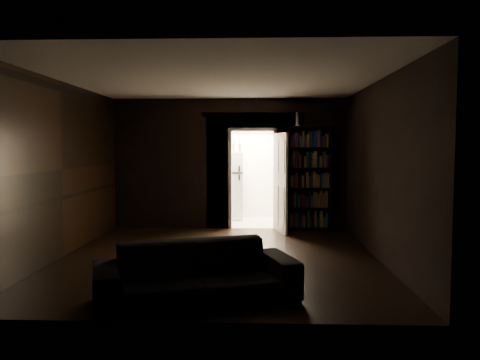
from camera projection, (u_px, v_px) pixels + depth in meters
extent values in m
plane|color=black|center=(219.00, 258.00, 7.43)|extent=(5.50, 5.50, 0.00)
cube|color=black|center=(173.00, 164.00, 10.17)|extent=(2.55, 0.10, 2.80)
cube|color=black|center=(309.00, 164.00, 10.06)|extent=(1.55, 0.10, 2.80)
cube|color=black|center=(253.00, 115.00, 10.03)|extent=(0.90, 0.10, 0.70)
cube|color=black|center=(62.00, 170.00, 7.42)|extent=(0.02, 5.50, 2.80)
cube|color=black|center=(380.00, 170.00, 7.24)|extent=(0.02, 5.50, 2.80)
cube|color=black|center=(196.00, 183.00, 4.59)|extent=(5.00, 0.02, 2.80)
cube|color=beige|center=(218.00, 80.00, 7.23)|extent=(5.00, 5.50, 0.02)
cube|color=silver|center=(252.00, 180.00, 10.07)|extent=(1.04, 0.06, 2.17)
cube|color=beige|center=(253.00, 224.00, 11.05)|extent=(2.20, 1.80, 0.10)
cube|color=white|center=(253.00, 169.00, 11.81)|extent=(2.20, 0.10, 2.40)
cube|color=white|center=(208.00, 171.00, 11.00)|extent=(0.10, 1.60, 2.40)
cube|color=white|center=(298.00, 171.00, 10.93)|extent=(0.10, 1.60, 2.40)
cube|color=white|center=(253.00, 117.00, 10.88)|extent=(2.20, 1.80, 0.10)
cube|color=#C36A69|center=(253.00, 129.00, 11.68)|extent=(2.00, 0.04, 0.26)
imported|color=black|center=(197.00, 264.00, 5.31)|extent=(2.46, 1.67, 0.87)
cube|color=black|center=(309.00, 178.00, 9.87)|extent=(0.90, 0.33, 2.20)
cube|color=white|center=(228.00, 185.00, 11.39)|extent=(0.91, 0.87, 1.65)
cube|color=silver|center=(280.00, 183.00, 9.63)|extent=(0.27, 0.83, 2.05)
cube|color=white|center=(297.00, 119.00, 9.82)|extent=(0.11, 0.11, 0.30)
cube|color=black|center=(231.00, 146.00, 11.35)|extent=(0.67, 0.31, 0.28)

